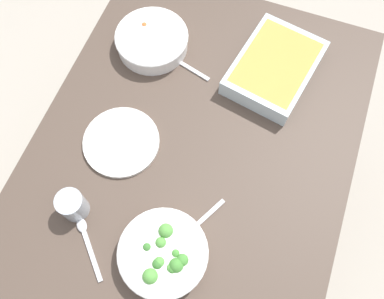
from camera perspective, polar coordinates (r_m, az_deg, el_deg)
The scene contains 10 objects.
ground_plane at distance 1.87m, azimuth 0.00°, elevation -8.79°, with size 6.00×6.00×0.00m, color #B2A899.
dining_table at distance 1.25m, azimuth 0.00°, elevation -1.59°, with size 1.20×0.90×0.74m.
stew_bowl at distance 1.33m, azimuth -5.63°, elevation 14.99°, with size 0.23×0.23×0.06m.
broccoli_bowl at distance 1.06m, azimuth -4.05°, elevation -14.40°, with size 0.23×0.23×0.07m.
baking_dish at distance 1.28m, azimuth 11.52°, elevation 11.26°, with size 0.34×0.27×0.06m.
drink_cup at distance 1.12m, azimuth -16.35°, elevation -7.54°, with size 0.07×0.07×0.08m.
side_plate at distance 1.19m, azimuth -9.88°, elevation 1.06°, with size 0.22×0.22×0.01m, color silver.
spoon_by_stew at distance 1.31m, azimuth -1.80°, elevation 12.20°, with size 0.06×0.17×0.01m.
spoon_by_broccoli at distance 1.09m, azimuth 0.13°, elevation -10.99°, with size 0.16×0.10×0.01m.
spoon_spare at distance 1.12m, azimuth -14.53°, elevation -12.17°, with size 0.14×0.13×0.01m.
Camera 1 is at (-0.42, -0.15, 1.81)m, focal length 38.06 mm.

